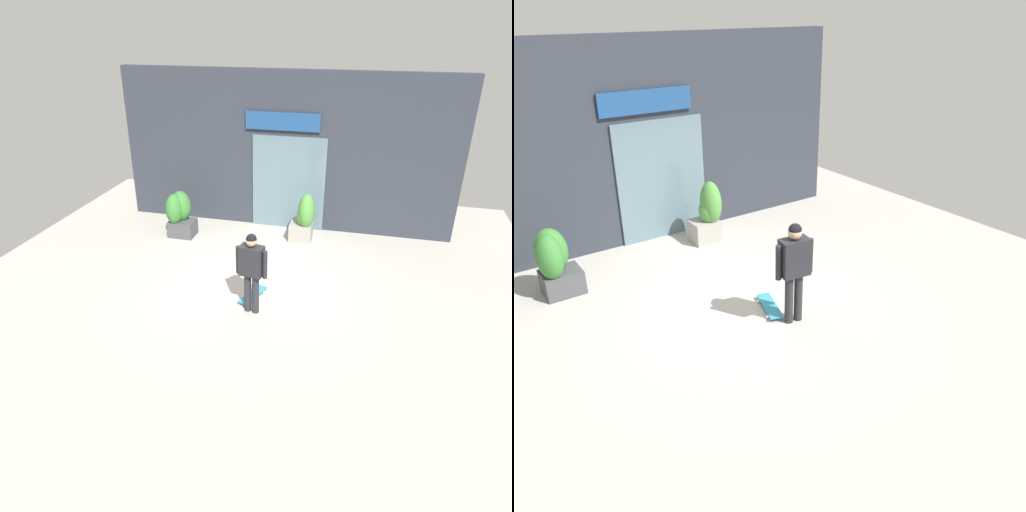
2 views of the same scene
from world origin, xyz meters
TOP-DOWN VIEW (x-y plane):
  - ground_plane at (0.00, 0.00)m, footprint 12.00×12.00m
  - building_facade at (0.00, 3.42)m, footprint 8.50×0.31m
  - skateboarder at (0.24, -0.86)m, footprint 0.61×0.32m
  - skateboard at (0.14, -0.39)m, footprint 0.45×0.81m
  - planter_box_left at (0.69, 2.49)m, footprint 0.60×0.61m
  - planter_box_right at (-2.42, 2.09)m, footprint 0.66×0.74m

SIDE VIEW (x-z plane):
  - ground_plane at x=0.00m, z-range 0.00..0.00m
  - skateboard at x=0.14m, z-range 0.03..0.10m
  - planter_box_left at x=0.69m, z-range -0.03..1.23m
  - planter_box_right at x=-2.42m, z-range 0.03..1.17m
  - skateboarder at x=0.24m, z-range 0.17..1.78m
  - building_facade at x=0.00m, z-range -0.02..3.90m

